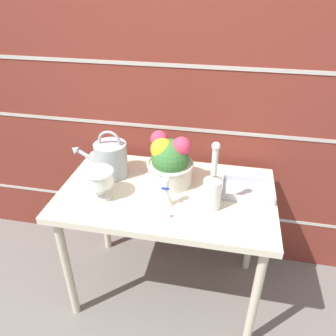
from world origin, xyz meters
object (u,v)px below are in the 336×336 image
object	(u,v)px
watering_can	(110,159)
figurine_vase	(166,194)
flower_planter	(170,161)
wire_tray	(247,191)
crystal_pedestal_bowl	(99,180)
glass_decanter	(212,188)

from	to	relation	value
watering_can	figurine_vase	bearing A→B (deg)	-30.94
flower_planter	wire_tray	bearing A→B (deg)	-2.96
watering_can	crystal_pedestal_bowl	size ratio (longest dim) A/B	2.12
crystal_pedestal_bowl	wire_tray	bearing A→B (deg)	13.71
flower_planter	glass_decanter	size ratio (longest dim) A/B	0.80
crystal_pedestal_bowl	glass_decanter	xyz separation A→B (m)	(0.55, 0.02, 0.01)
watering_can	crystal_pedestal_bowl	world-z (taller)	watering_can
watering_can	crystal_pedestal_bowl	xyz separation A→B (m)	(0.02, -0.20, -0.00)
crystal_pedestal_bowl	flower_planter	size ratio (longest dim) A/B	0.54
watering_can	figurine_vase	distance (m)	0.41
watering_can	flower_planter	bearing A→B (deg)	-1.38
flower_planter	glass_decanter	bearing A→B (deg)	-36.31
watering_can	glass_decanter	bearing A→B (deg)	-17.84
wire_tray	figurine_vase	bearing A→B (deg)	-154.79
crystal_pedestal_bowl	wire_tray	distance (m)	0.74
flower_planter	wire_tray	xyz separation A→B (m)	(0.41, -0.02, -0.12)
glass_decanter	crystal_pedestal_bowl	bearing A→B (deg)	-177.61
crystal_pedestal_bowl	glass_decanter	size ratio (longest dim) A/B	0.43
wire_tray	crystal_pedestal_bowl	bearing A→B (deg)	-166.29
watering_can	flower_planter	distance (m)	0.33
watering_can	flower_planter	xyz separation A→B (m)	(0.33, -0.01, 0.03)
wire_tray	glass_decanter	bearing A→B (deg)	-138.26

